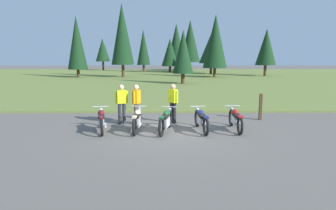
# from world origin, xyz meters

# --- Properties ---
(ground_plane) EXTENTS (140.00, 140.00, 0.00)m
(ground_plane) POSITION_xyz_m (0.00, 0.00, 0.00)
(ground_plane) COLOR #605B54
(grass_moorland) EXTENTS (80.00, 44.00, 0.10)m
(grass_moorland) POSITION_xyz_m (0.00, 25.58, 0.05)
(grass_moorland) COLOR olive
(grass_moorland) RESTS_ON ground
(forest_treeline) EXTENTS (27.02, 28.69, 9.10)m
(forest_treeline) POSITION_xyz_m (0.95, 34.54, 4.34)
(forest_treeline) COLOR #47331E
(forest_treeline) RESTS_ON ground
(motorcycle_maroon) EXTENTS (0.74, 2.07, 0.88)m
(motorcycle_maroon) POSITION_xyz_m (-2.54, -0.10, 0.44)
(motorcycle_maroon) COLOR black
(motorcycle_maroon) RESTS_ON ground
(motorcycle_cream) EXTENTS (0.62, 2.10, 0.88)m
(motorcycle_cream) POSITION_xyz_m (-1.19, -0.03, 0.44)
(motorcycle_cream) COLOR black
(motorcycle_cream) RESTS_ON ground
(motorcycle_british_green) EXTENTS (0.72, 2.07, 0.88)m
(motorcycle_british_green) POSITION_xyz_m (-0.08, -0.18, 0.44)
(motorcycle_british_green) COLOR black
(motorcycle_british_green) RESTS_ON ground
(motorcycle_navy) EXTENTS (0.62, 2.10, 0.88)m
(motorcycle_navy) POSITION_xyz_m (1.27, -0.07, 0.44)
(motorcycle_navy) COLOR black
(motorcycle_navy) RESTS_ON ground
(motorcycle_red) EXTENTS (0.62, 2.10, 0.88)m
(motorcycle_red) POSITION_xyz_m (2.61, 0.04, 0.44)
(motorcycle_red) COLOR black
(motorcycle_red) RESTS_ON ground
(rider_near_row_end) EXTENTS (0.54, 0.30, 1.67)m
(rider_near_row_end) POSITION_xyz_m (-1.94, 1.16, 0.95)
(rider_near_row_end) COLOR #2D2D38
(rider_near_row_end) RESTS_ON ground
(rider_in_hivis_vest) EXTENTS (0.42, 0.41, 1.67)m
(rider_in_hivis_vest) POSITION_xyz_m (0.22, 1.36, 0.95)
(rider_in_hivis_vest) COLOR black
(rider_in_hivis_vest) RESTS_ON ground
(rider_with_back_turned) EXTENTS (0.33, 0.52, 1.67)m
(rider_with_back_turned) POSITION_xyz_m (-1.32, 1.14, 0.95)
(rider_with_back_turned) COLOR #4C4233
(rider_with_back_turned) RESTS_ON ground
(trail_marker_post) EXTENTS (0.12, 0.12, 1.18)m
(trail_marker_post) POSITION_xyz_m (4.15, 1.92, 0.59)
(trail_marker_post) COLOR #47331E
(trail_marker_post) RESTS_ON ground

